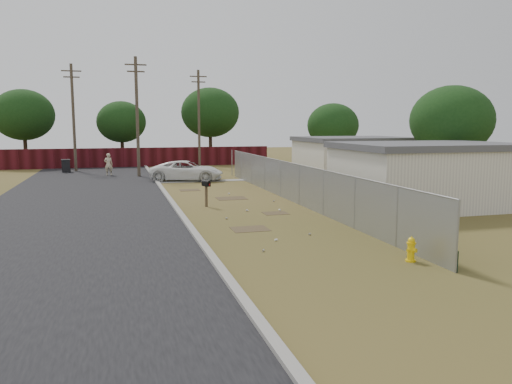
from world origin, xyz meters
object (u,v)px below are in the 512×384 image
object	(u,v)px
fire_hydrant	(411,250)
pickup_truck	(187,171)
mailbox	(206,186)
pedestrian	(109,164)
trash_bin	(66,166)

from	to	relation	value
fire_hydrant	pickup_truck	size ratio (longest dim) A/B	0.15
mailbox	pickup_truck	world-z (taller)	pickup_truck
mailbox	pedestrian	xyz separation A→B (m)	(-4.76, 16.83, -0.16)
pickup_truck	trash_bin	world-z (taller)	pickup_truck
pickup_truck	pedestrian	xyz separation A→B (m)	(-5.40, 5.24, 0.16)
mailbox	trash_bin	xyz separation A→B (m)	(-8.23, 20.43, -0.47)
trash_bin	pickup_truck	bearing A→B (deg)	-44.89
mailbox	pickup_truck	bearing A→B (deg)	86.80
pedestrian	pickup_truck	bearing A→B (deg)	134.62
fire_hydrant	mailbox	distance (m)	12.03
mailbox	trash_bin	distance (m)	22.03
mailbox	pedestrian	bearing A→B (deg)	105.79
fire_hydrant	pickup_truck	world-z (taller)	pickup_truck
mailbox	pedestrian	size ratio (longest dim) A/B	0.75
fire_hydrant	trash_bin	xyz separation A→B (m)	(-12.30, 31.73, 0.20)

